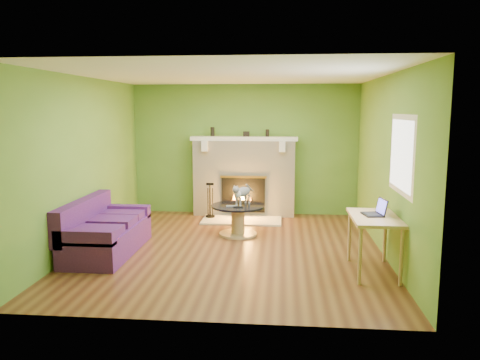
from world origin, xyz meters
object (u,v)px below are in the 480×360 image
Objects in this scene: desk at (374,223)px; cat at (243,194)px; coffee_table at (238,218)px; sofa at (104,232)px.

cat is (-1.85, 1.73, 0.03)m from desk.
cat reaches higher than coffee_table.
desk is at bearing -7.66° from sofa.
sofa is at bearing -148.20° from coffee_table.
cat is at bearing 31.81° from sofa.
cat is at bearing 136.87° from desk.
sofa is 3.08× the size of cat.
coffee_table is at bearing -121.34° from cat.
coffee_table is 2.58m from desk.
sofa is 1.75× the size of desk.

